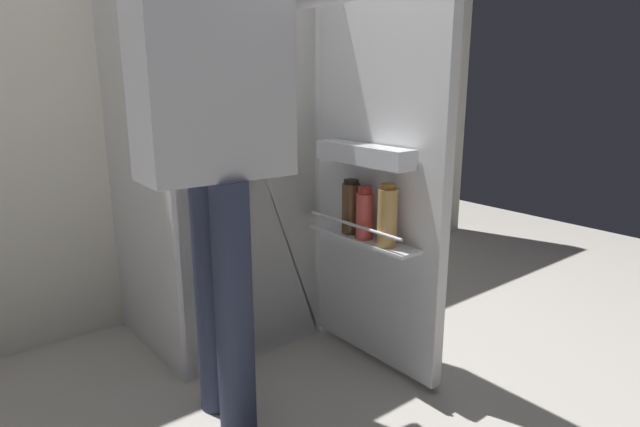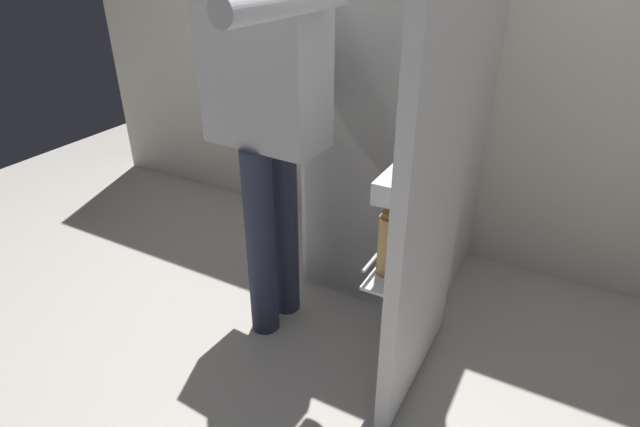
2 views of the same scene
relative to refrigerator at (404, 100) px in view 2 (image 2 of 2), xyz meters
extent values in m
plane|color=#B7B2A8|center=(-0.03, -0.52, -0.91)|extent=(6.04, 6.04, 0.00)
cube|color=silver|center=(-0.03, 0.43, 0.33)|extent=(4.40, 0.10, 2.49)
cube|color=white|center=(-0.03, 0.05, 0.00)|extent=(0.67, 0.65, 1.82)
cube|color=white|center=(-0.03, -0.27, 0.00)|extent=(0.63, 0.01, 1.78)
cube|color=white|center=(-0.03, -0.22, -0.05)|extent=(0.59, 0.09, 0.01)
cube|color=white|center=(0.33, -0.60, -0.01)|extent=(0.05, 0.65, 1.74)
cube|color=white|center=(0.25, -0.60, -0.37)|extent=(0.11, 0.51, 0.01)
cylinder|color=silver|center=(0.21, -0.60, -0.31)|extent=(0.01, 0.49, 0.01)
cube|color=white|center=(0.25, -0.60, -0.05)|extent=(0.10, 0.43, 0.07)
cylinder|color=brown|center=(0.25, -0.53, -0.27)|extent=(0.07, 0.07, 0.19)
cylinder|color=black|center=(0.25, -0.53, -0.16)|extent=(0.06, 0.06, 0.02)
cylinder|color=tan|center=(0.24, -0.74, -0.26)|extent=(0.07, 0.07, 0.21)
cylinder|color=#996623|center=(0.24, -0.74, -0.15)|extent=(0.05, 0.05, 0.02)
cylinder|color=#DB4C47|center=(0.24, -0.62, -0.28)|extent=(0.07, 0.07, 0.17)
cylinder|color=#B22D28|center=(0.24, -0.62, -0.18)|extent=(0.05, 0.05, 0.03)
cylinder|color=red|center=(0.00, -0.22, 0.00)|extent=(0.09, 0.09, 0.08)
cylinder|color=#2D334C|center=(-0.32, -0.48, -0.49)|extent=(0.12, 0.12, 0.84)
cylinder|color=#2D334C|center=(-0.33, -0.64, -0.49)|extent=(0.12, 0.12, 0.84)
cube|color=silver|center=(-0.33, -0.56, 0.23)|extent=(0.46, 0.25, 0.59)
cylinder|color=silver|center=(-0.31, -0.34, 0.20)|extent=(0.08, 0.08, 0.56)
cylinder|color=silver|center=(-0.06, -0.80, 0.46)|extent=(0.12, 0.56, 0.08)
camera|label=1|loc=(-1.10, -2.02, 0.24)|focal=30.30mm
camera|label=2|loc=(0.72, -2.07, 0.62)|focal=28.65mm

